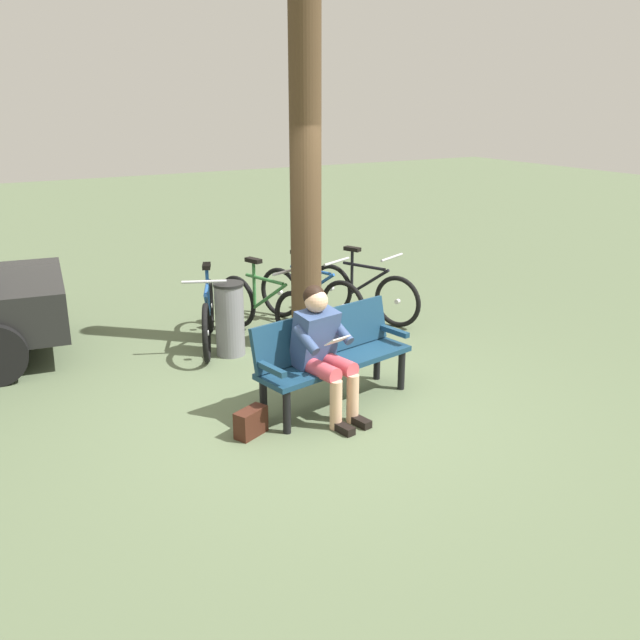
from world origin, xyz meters
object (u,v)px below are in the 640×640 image
object	(u,v)px
person_reading	(322,346)
bicycle_orange	(310,297)
tree_trunk	(306,183)
bicycle_blue	(363,293)
litter_bin	(230,319)
handbag	(251,422)
bicycle_purple	(208,316)
bench	(330,351)
bicycle_green	(265,307)

from	to	relation	value
person_reading	bicycle_orange	bearing A→B (deg)	-127.52
tree_trunk	bicycle_blue	distance (m)	1.96
litter_bin	bicycle_orange	distance (m)	1.39
person_reading	bicycle_blue	size ratio (longest dim) A/B	0.77
person_reading	tree_trunk	xyz separation A→B (m)	(-0.74, -1.64, 1.22)
tree_trunk	bicycle_orange	world-z (taller)	tree_trunk
handbag	bicycle_orange	world-z (taller)	bicycle_orange
litter_bin	bicycle_purple	world-z (taller)	bicycle_purple
bench	bicycle_orange	bearing A→B (deg)	-125.28
handbag	bicycle_green	world-z (taller)	bicycle_green
handbag	tree_trunk	xyz separation A→B (m)	(-1.48, -1.70, 1.76)
tree_trunk	bicycle_blue	bearing A→B (deg)	-155.24
litter_bin	bicycle_green	size ratio (longest dim) A/B	0.51
bench	bicycle_blue	world-z (taller)	bicycle_blue
bench	person_reading	xyz separation A→B (m)	(0.21, 0.21, 0.16)
litter_bin	bicycle_green	distance (m)	0.72
bench	bicycle_purple	xyz separation A→B (m)	(0.44, -2.02, -0.15)
litter_bin	bicycle_orange	bearing A→B (deg)	-159.57
bench	bicycle_blue	bearing A→B (deg)	-141.06
tree_trunk	bicycle_orange	size ratio (longest dim) A/B	2.38
bench	tree_trunk	xyz separation A→B (m)	(-0.54, -1.44, 1.38)
handbag	bicycle_orange	size ratio (longest dim) A/B	0.19
bicycle_blue	bicycle_purple	distance (m)	2.10
bench	bicycle_blue	size ratio (longest dim) A/B	1.06
handbag	bicycle_blue	xyz separation A→B (m)	(-2.61, -2.22, 0.24)
bicycle_green	bicycle_blue	bearing A→B (deg)	70.77
bicycle_blue	bicycle_purple	size ratio (longest dim) A/B	1.00
bench	bicycle_blue	xyz separation A→B (m)	(-1.66, -1.96, -0.15)
person_reading	litter_bin	distance (m)	1.86
bicycle_blue	bicycle_green	world-z (taller)	same
bench	litter_bin	xyz separation A→B (m)	(0.33, -1.63, -0.09)
bench	bicycle_blue	distance (m)	2.57
handbag	bicycle_purple	xyz separation A→B (m)	(-0.51, -2.28, 0.24)
bench	litter_bin	size ratio (longest dim) A/B	1.99
handbag	bicycle_orange	bearing A→B (deg)	-128.87
handbag	bicycle_blue	bearing A→B (deg)	-139.65
litter_bin	bicycle_blue	distance (m)	2.02
bicycle_purple	tree_trunk	bearing A→B (deg)	82.52
tree_trunk	bench	bearing A→B (deg)	69.55
litter_bin	bicycle_green	xyz separation A→B (m)	(-0.61, -0.37, -0.06)
bench	bicycle_purple	size ratio (longest dim) A/B	1.06
bench	bicycle_purple	world-z (taller)	bicycle_purple
bicycle_blue	tree_trunk	bearing A→B (deg)	-88.43
tree_trunk	litter_bin	xyz separation A→B (m)	(0.87, -0.19, -1.46)
bicycle_orange	bicycle_purple	bearing A→B (deg)	-108.14
tree_trunk	litter_bin	distance (m)	1.71
litter_bin	person_reading	bearing A→B (deg)	93.96
bench	person_reading	bearing A→B (deg)	34.30
tree_trunk	bicycle_purple	xyz separation A→B (m)	(0.97, -0.59, -1.52)
bicycle_blue	litter_bin	bearing A→B (deg)	-103.91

